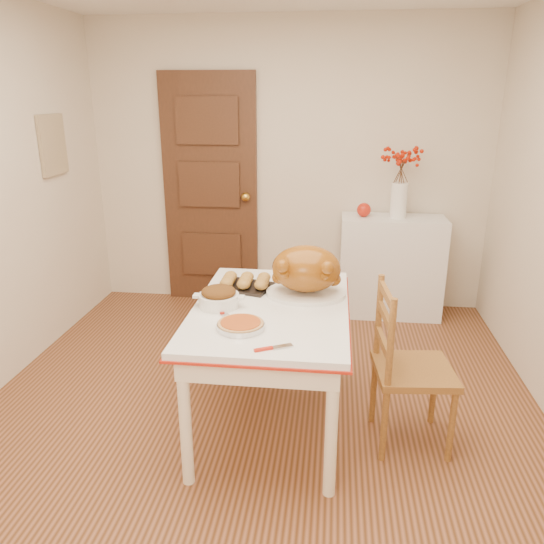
# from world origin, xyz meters

# --- Properties ---
(floor) EXTENTS (3.50, 4.00, 0.00)m
(floor) POSITION_xyz_m (0.00, 0.00, 0.00)
(floor) COLOR #4F2B12
(floor) RESTS_ON ground
(wall_back) EXTENTS (3.50, 0.00, 2.50)m
(wall_back) POSITION_xyz_m (0.00, 2.00, 1.25)
(wall_back) COLOR beige
(wall_back) RESTS_ON ground
(wall_front) EXTENTS (3.50, 0.00, 2.50)m
(wall_front) POSITION_xyz_m (0.00, -2.00, 1.25)
(wall_front) COLOR beige
(wall_front) RESTS_ON ground
(door_back) EXTENTS (0.85, 0.06, 2.06)m
(door_back) POSITION_xyz_m (-0.70, 1.97, 1.03)
(door_back) COLOR #392115
(door_back) RESTS_ON ground
(photo_board) EXTENTS (0.03, 0.35, 0.45)m
(photo_board) POSITION_xyz_m (-1.73, 1.20, 1.50)
(photo_board) COLOR #C9B788
(photo_board) RESTS_ON ground
(sideboard) EXTENTS (0.88, 0.39, 0.88)m
(sideboard) POSITION_xyz_m (0.93, 1.78, 0.44)
(sideboard) COLOR white
(sideboard) RESTS_ON floor
(kitchen_table) EXTENTS (0.87, 1.26, 0.76)m
(kitchen_table) POSITION_xyz_m (0.09, -0.00, 0.38)
(kitchen_table) COLOR white
(kitchen_table) RESTS_ON floor
(chair_oak) EXTENTS (0.45, 0.45, 0.93)m
(chair_oak) POSITION_xyz_m (0.88, -0.07, 0.46)
(chair_oak) COLOR #A06526
(chair_oak) RESTS_ON floor
(berry_vase) EXTENTS (0.32, 0.32, 0.61)m
(berry_vase) POSITION_xyz_m (0.95, 1.78, 1.18)
(berry_vase) COLOR white
(berry_vase) RESTS_ON sideboard
(apple) EXTENTS (0.12, 0.12, 0.12)m
(apple) POSITION_xyz_m (0.67, 1.78, 0.94)
(apple) COLOR #B41F0F
(apple) RESTS_ON sideboard
(turkey_platter) EXTENTS (0.56, 0.51, 0.29)m
(turkey_platter) POSITION_xyz_m (0.27, 0.18, 0.90)
(turkey_platter) COLOR #9D5C16
(turkey_platter) RESTS_ON kitchen_table
(pumpkin_pie) EXTENTS (0.29, 0.29, 0.05)m
(pumpkin_pie) POSITION_xyz_m (-0.02, -0.32, 0.78)
(pumpkin_pie) COLOR #A74617
(pumpkin_pie) RESTS_ON kitchen_table
(stuffing_dish) EXTENTS (0.31, 0.26, 0.11)m
(stuffing_dish) POSITION_xyz_m (-0.19, -0.04, 0.81)
(stuffing_dish) COLOR brown
(stuffing_dish) RESTS_ON kitchen_table
(rolls_tray) EXTENTS (0.35, 0.30, 0.08)m
(rolls_tray) POSITION_xyz_m (-0.10, 0.26, 0.80)
(rolls_tray) COLOR olive
(rolls_tray) RESTS_ON kitchen_table
(pie_server) EXTENTS (0.19, 0.13, 0.01)m
(pie_server) POSITION_xyz_m (0.16, -0.51, 0.76)
(pie_server) COLOR silver
(pie_server) RESTS_ON kitchen_table
(carving_knife) EXTENTS (0.23, 0.22, 0.01)m
(carving_knife) POSITION_xyz_m (-0.12, -0.18, 0.76)
(carving_knife) COLOR silver
(carving_knife) RESTS_ON kitchen_table
(drinking_glass) EXTENTS (0.08, 0.08, 0.12)m
(drinking_glass) POSITION_xyz_m (0.17, 0.47, 0.82)
(drinking_glass) COLOR white
(drinking_glass) RESTS_ON kitchen_table
(shaker_pair) EXTENTS (0.09, 0.04, 0.08)m
(shaker_pair) POSITION_xyz_m (0.34, 0.46, 0.80)
(shaker_pair) COLOR white
(shaker_pair) RESTS_ON kitchen_table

